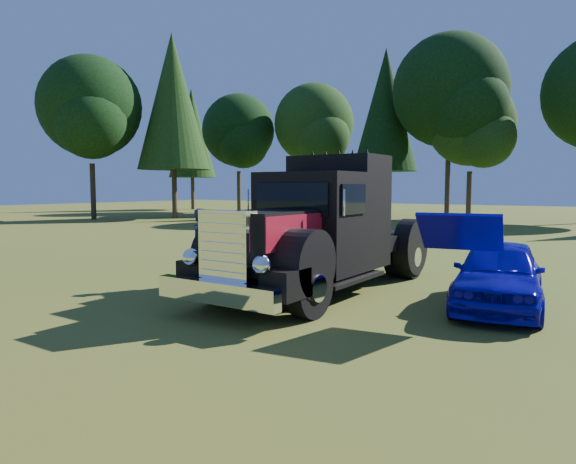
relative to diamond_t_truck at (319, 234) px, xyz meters
The scene contains 7 objects.
ground 1.72m from the diamond_t_truck, 104.88° to the right, with size 120.00×120.00×0.00m, color #3F601C.
treeline 27.64m from the diamond_t_truck, 87.76° to the left, with size 72.10×24.04×13.89m.
diamond_t_truck is the anchor object (origin of this frame).
hotrod_coupe 3.70m from the diamond_t_truck, ahead, with size 2.12×4.24×1.89m.
spectator_near 2.75m from the diamond_t_truck, 160.16° to the right, with size 0.66×0.43×1.80m, color #1D1F45.
spectator_far 1.82m from the diamond_t_truck, 152.83° to the left, with size 0.93×0.72×1.90m, color #1A293D.
distant_teal_car 25.80m from the diamond_t_truck, 115.74° to the left, with size 1.29×3.71×1.22m, color #0B433E.
Camera 1 is at (5.97, -8.46, 2.29)m, focal length 32.00 mm.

